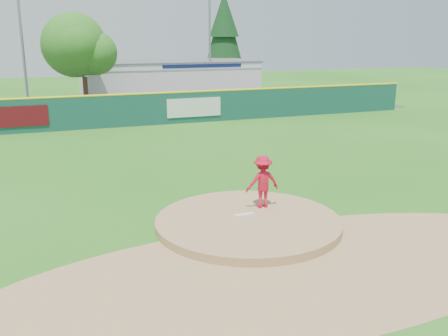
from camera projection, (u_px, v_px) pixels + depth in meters
name	position (u px, v px, depth m)	size (l,w,h in m)	color
ground	(248.00, 226.00, 14.82)	(120.00, 120.00, 0.00)	#286B19
pitchers_mound	(248.00, 226.00, 14.82)	(5.50, 5.50, 0.50)	#9E774C
pitching_rubber	(244.00, 215.00, 15.02)	(0.60, 0.15, 0.04)	white
infield_dirt_arc	(297.00, 269.00, 12.11)	(15.40, 15.40, 0.01)	#9E774C
parking_lot	(111.00, 107.00, 39.19)	(44.00, 16.00, 0.02)	#38383A
pitcher	(263.00, 182.00, 15.55)	(1.07, 0.62, 1.66)	red
van	(86.00, 111.00, 33.09)	(1.97, 4.27, 1.19)	white
pool_building_grp	(168.00, 79.00, 45.34)	(15.20, 8.20, 3.31)	silver
fence_banners	(110.00, 112.00, 30.28)	(14.31, 0.04, 1.20)	#580C13
outfield_fence	(132.00, 109.00, 30.79)	(40.00, 0.14, 2.07)	#14423B
deciduous_tree	(83.00, 49.00, 35.52)	(5.60, 5.60, 7.36)	#382314
conifer_tree	(224.00, 35.00, 50.37)	(4.40, 4.40, 9.50)	#382314
light_pole_left	(21.00, 27.00, 35.56)	(1.75, 0.25, 11.00)	gray
light_pole_right	(210.00, 35.00, 42.67)	(1.75, 0.25, 10.00)	gray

